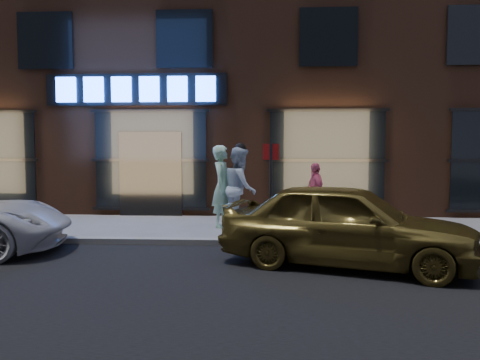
% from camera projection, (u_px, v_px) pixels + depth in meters
% --- Properties ---
extents(ground, '(90.00, 90.00, 0.00)m').
position_uv_depth(ground, '(105.00, 243.00, 9.56)').
color(ground, slate).
rests_on(ground, ground).
extents(curb, '(60.00, 0.25, 0.12)m').
position_uv_depth(curb, '(105.00, 240.00, 9.55)').
color(curb, gray).
rests_on(curb, ground).
extents(storefront_building, '(30.20, 8.28, 10.30)m').
position_uv_depth(storefront_building, '(176.00, 60.00, 17.16)').
color(storefront_building, '#54301E').
rests_on(storefront_building, ground).
extents(man_bowtie, '(0.62, 0.82, 2.01)m').
position_uv_depth(man_bowtie, '(222.00, 186.00, 11.48)').
color(man_bowtie, '#B0E7BF').
rests_on(man_bowtie, ground).
extents(man_cap, '(0.80, 1.00, 1.97)m').
position_uv_depth(man_cap, '(240.00, 188.00, 11.29)').
color(man_cap, silver).
rests_on(man_cap, ground).
extents(passerby, '(0.62, 0.98, 1.55)m').
position_uv_depth(passerby, '(315.00, 192.00, 12.59)').
color(passerby, '#E85F82').
rests_on(passerby, ground).
extents(gold_sedan, '(4.41, 2.85, 1.40)m').
position_uv_depth(gold_sedan, '(346.00, 224.00, 7.69)').
color(gold_sedan, olive).
rests_on(gold_sedan, ground).
extents(sign_post, '(0.33, 0.07, 2.05)m').
position_uv_depth(sign_post, '(271.00, 183.00, 9.57)').
color(sign_post, '#262628').
rests_on(sign_post, ground).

